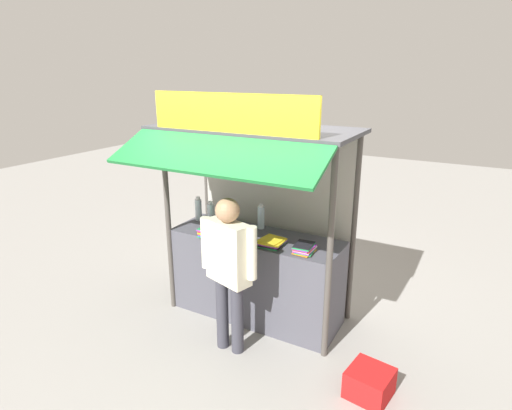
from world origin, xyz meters
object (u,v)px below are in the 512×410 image
water_bottle_left (198,209)px  vendor_person (229,262)px  magazine_stack_right (272,242)px  plastic_crate (369,383)px  magazine_stack_back_left (304,248)px  magazine_stack_front_left (212,231)px  water_bottle_mid_right (227,218)px  water_bottle_far_left (211,213)px  magazine_stack_back_right (237,238)px  banana_bunch_inner_left (241,171)px  banana_bunch_leftmost (268,173)px  water_bottle_rear_center (261,217)px  banana_bunch_inner_right (188,159)px

water_bottle_left → vendor_person: size_ratio=0.18×
magazine_stack_right → plastic_crate: 1.57m
magazine_stack_back_left → magazine_stack_front_left: size_ratio=0.82×
water_bottle_mid_right → vendor_person: bearing=-56.2°
magazine_stack_front_left → plastic_crate: size_ratio=0.88×
water_bottle_far_left → plastic_crate: size_ratio=0.77×
magazine_stack_back_right → banana_bunch_inner_left: bearing=-45.7°
water_bottle_left → banana_bunch_leftmost: banana_bunch_leftmost is taller
plastic_crate → magazine_stack_back_right: bearing=166.0°
water_bottle_mid_right → water_bottle_rear_center: bearing=27.9°
banana_bunch_leftmost → water_bottle_mid_right: bearing=148.8°
water_bottle_rear_center → banana_bunch_leftmost: bearing=-57.0°
vendor_person → water_bottle_mid_right: bearing=-39.6°
water_bottle_rear_center → water_bottle_far_left: bearing=-165.4°
water_bottle_left → magazine_stack_front_left: size_ratio=0.93×
plastic_crate → magazine_stack_front_left: bearing=167.0°
plastic_crate → water_bottle_mid_right: bearing=159.9°
plastic_crate → magazine_stack_back_left: bearing=150.0°
water_bottle_far_left → vendor_person: vendor_person is taller
magazine_stack_back_left → banana_bunch_leftmost: 0.87m
water_bottle_far_left → magazine_stack_back_right: 0.65m
magazine_stack_right → magazine_stack_back_right: 0.38m
banana_bunch_inner_right → water_bottle_rear_center: bearing=52.9°
water_bottle_left → banana_bunch_inner_right: bearing=-60.6°
water_bottle_mid_right → banana_bunch_inner_left: (0.48, -0.46, 0.69)m
banana_bunch_inner_right → plastic_crate: (2.02, -0.22, -1.72)m
water_bottle_mid_right → magazine_stack_back_right: 0.44m
magazine_stack_right → banana_bunch_inner_left: (-0.20, -0.27, 0.79)m
water_bottle_left → plastic_crate: size_ratio=0.82×
water_bottle_mid_right → water_bottle_rear_center: (0.35, 0.18, 0.01)m
magazine_stack_back_right → vendor_person: vendor_person is taller
vendor_person → plastic_crate: bearing=-162.0°
banana_bunch_leftmost → banana_bunch_inner_right: 0.91m
magazine_stack_back_right → banana_bunch_inner_right: size_ratio=1.12×
water_bottle_far_left → magazine_stack_back_right: size_ratio=0.98×
magazine_stack_front_left → banana_bunch_inner_right: bearing=-117.0°
magazine_stack_back_left → banana_bunch_leftmost: bearing=-136.3°
banana_bunch_inner_left → banana_bunch_inner_right: bearing=180.0°
water_bottle_far_left → magazine_stack_back_left: (1.28, -0.23, -0.08)m
water_bottle_mid_right → water_bottle_left: bearing=171.1°
water_bottle_rear_center → water_bottle_left: size_ratio=0.99×
water_bottle_rear_center → magazine_stack_right: size_ratio=1.03×
magazine_stack_back_left → water_bottle_left: bearing=169.6°
water_bottle_left → magazine_stack_back_right: water_bottle_left is taller
water_bottle_rear_center → magazine_stack_back_right: (-0.03, -0.48, -0.09)m
water_bottle_rear_center → banana_bunch_inner_left: size_ratio=0.91×
magazine_stack_right → magazine_stack_back_left: bearing=-1.9°
banana_bunch_inner_left → banana_bunch_inner_right: same height
magazine_stack_back_left → water_bottle_far_left: bearing=169.6°
banana_bunch_inner_left → water_bottle_rear_center: bearing=101.4°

